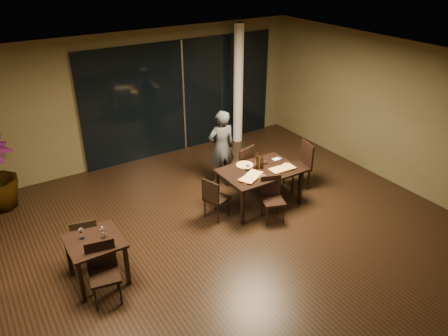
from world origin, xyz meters
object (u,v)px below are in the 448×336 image
chair_main_far (242,165)px  chair_main_right (301,163)px  bottle_a (257,162)px  chair_main_left (214,197)px  side_table (95,247)px  bottle_b (262,161)px  chair_side_far (85,238)px  diner (221,147)px  bottle_c (257,160)px  main_table (259,173)px  chair_main_near (272,196)px  chair_side_near (103,268)px

chair_main_far → chair_main_right: bearing=134.0°
chair_main_right → bottle_a: 1.22m
chair_main_left → side_table: bearing=83.4°
chair_main_far → bottle_b: bearing=73.5°
chair_side_far → bottle_a: 3.44m
chair_main_left → chair_main_right: size_ratio=0.84×
diner → bottle_c: (0.16, -1.04, 0.10)m
main_table → diner: diner is taller
chair_main_far → chair_main_left: 1.33m
chair_side_far → chair_main_near: bearing=-177.2°
main_table → chair_side_near: size_ratio=1.64×
chair_main_near → chair_side_far: bearing=-169.9°
chair_main_near → bottle_a: 0.75m
chair_main_far → chair_main_left: (-1.12, -0.71, -0.06)m
chair_main_right → bottle_a: bottle_a is taller
main_table → chair_side_far: (-3.43, -0.02, -0.19)m
side_table → chair_main_near: size_ratio=0.95×
chair_main_far → chair_side_far: bearing=-3.4°
chair_main_right → diner: (-1.30, 1.06, 0.26)m
main_table → chair_main_near: 0.58m
chair_main_left → bottle_a: 1.10m
side_table → chair_main_left: bearing=12.1°
chair_main_right → diner: size_ratio=0.61×
chair_main_far → bottle_b: (-0.02, -0.68, 0.37)m
chair_main_left → chair_main_right: 2.18m
main_table → chair_side_near: 3.54m
chair_main_near → diner: diner is taller
diner → bottle_b: diner is taller
chair_main_left → chair_side_near: size_ratio=0.92×
chair_side_near → bottle_b: size_ratio=2.98×
diner → bottle_a: 1.09m
side_table → chair_side_far: chair_side_far is taller
chair_main_near → chair_main_left: 1.08m
bottle_a → bottle_b: bottle_b is taller
side_table → diner: bearing=27.0°
main_table → side_table: same height
chair_main_right → bottle_b: size_ratio=3.25×
bottle_a → bottle_b: bearing=-21.5°
main_table → chair_side_near: (-3.42, -0.90, -0.17)m
chair_main_left → bottle_b: size_ratio=2.75×
bottle_a → chair_main_right: bearing=0.7°
chair_main_right → chair_side_near: 4.68m
chair_main_near → chair_main_right: bearing=45.5°
chair_side_near → bottle_a: (3.41, 0.97, 0.38)m
chair_main_far → diner: 0.57m
diner → bottle_b: bearing=108.3°
chair_main_left → chair_side_near: 2.56m
chair_main_left → chair_side_far: chair_side_far is taller
main_table → chair_main_left: (-1.03, 0.01, -0.21)m
chair_main_left → chair_main_right: (2.18, 0.08, 0.09)m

